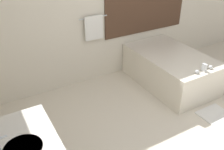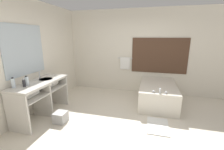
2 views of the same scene
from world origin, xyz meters
TOP-DOWN VIEW (x-y plane):
  - wall_back_with_blinds at (0.03, 2.23)m, footprint 7.40×0.13m
  - bathtub at (0.78, 1.40)m, footprint 0.97×1.57m
  - bath_mat at (0.76, 0.21)m, footprint 0.45×0.66m

SIDE VIEW (x-z plane):
  - bath_mat at x=0.76m, z-range 0.00..0.02m
  - bathtub at x=0.78m, z-range -0.03..0.65m
  - wall_back_with_blinds at x=0.03m, z-range 0.00..2.70m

